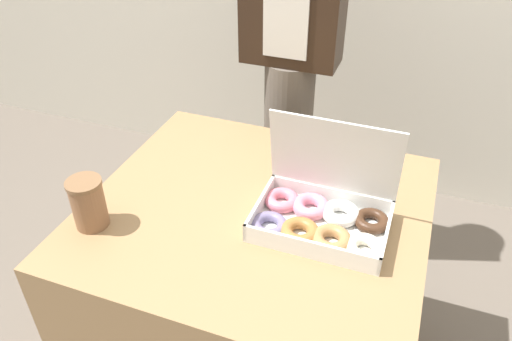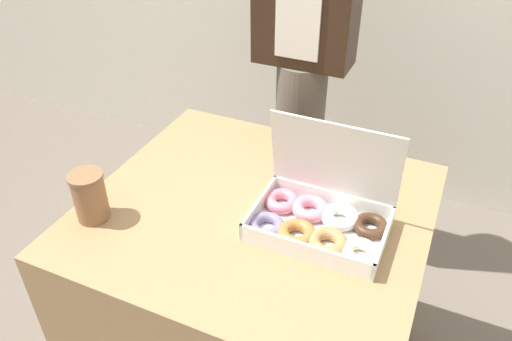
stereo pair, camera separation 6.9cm
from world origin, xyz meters
The scene contains 4 objects.
table centered at (0.00, 0.00, 0.37)m, with size 0.91×0.82×0.74m.
donut_box centered at (0.18, -0.01, 0.78)m, with size 0.35×0.24×0.28m.
coffee_cup centered at (-0.37, -0.21, 0.81)m, with size 0.09×0.09×0.14m.
person_customer centered at (-0.12, 0.69, 0.99)m, with size 0.35×0.24×1.69m.
Camera 1 is at (0.36, -0.98, 1.60)m, focal length 35.00 mm.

